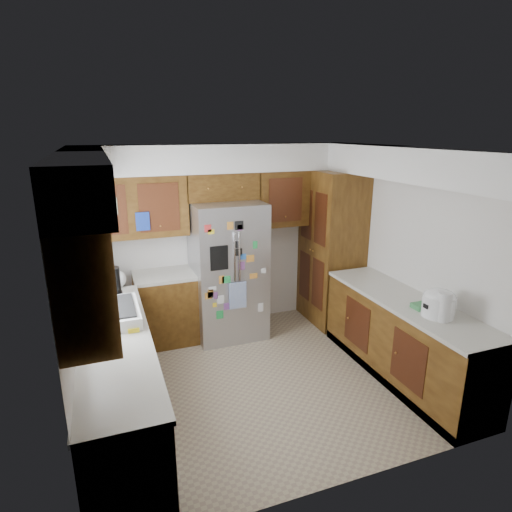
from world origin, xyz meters
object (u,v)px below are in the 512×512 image
(pantry, at_px, (331,248))
(fridge, at_px, (228,271))
(paper_towel, at_px, (444,307))
(rice_cooker, at_px, (439,302))

(pantry, relative_size, fridge, 1.19)
(pantry, height_order, fridge, pantry)
(pantry, bearing_deg, paper_towel, -91.05)
(pantry, relative_size, rice_cooker, 6.73)
(rice_cooker, bearing_deg, fridge, 125.30)
(pantry, height_order, paper_towel, pantry)
(fridge, relative_size, paper_towel, 6.27)
(fridge, height_order, paper_towel, fridge)
(rice_cooker, bearing_deg, pantry, 89.99)
(pantry, bearing_deg, rice_cooker, -90.01)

